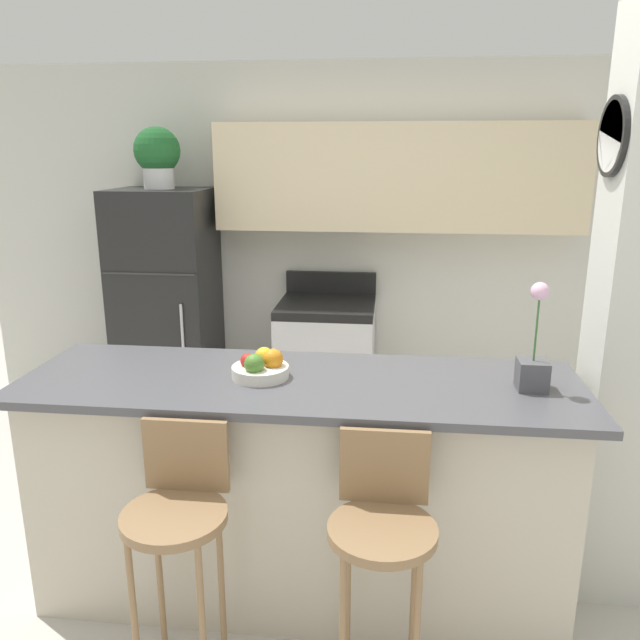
{
  "coord_description": "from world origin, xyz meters",
  "views": [
    {
      "loc": [
        0.37,
        -2.41,
        1.94
      ],
      "look_at": [
        0.0,
        0.76,
        1.07
      ],
      "focal_mm": 35.0,
      "sensor_mm": 36.0,
      "label": 1
    }
  ],
  "objects_px": {
    "refrigerator": "(167,307)",
    "bar_stool_right": "(382,531)",
    "bar_stool_left": "(178,517)",
    "potted_plant_on_fridge": "(157,155)",
    "fruit_bowl": "(261,367)",
    "orchid_vase": "(533,360)",
    "stove_range": "(326,363)"
  },
  "relations": [
    {
      "from": "stove_range",
      "to": "fruit_bowl",
      "type": "bearing_deg",
      "value": -92.72
    },
    {
      "from": "bar_stool_left",
      "to": "orchid_vase",
      "type": "xyz_separation_m",
      "value": [
        1.3,
        0.52,
        0.47
      ]
    },
    {
      "from": "fruit_bowl",
      "to": "bar_stool_right",
      "type": "bearing_deg",
      "value": -45.02
    },
    {
      "from": "refrigerator",
      "to": "bar_stool_right",
      "type": "relative_size",
      "value": 1.69
    },
    {
      "from": "potted_plant_on_fridge",
      "to": "orchid_vase",
      "type": "height_order",
      "value": "potted_plant_on_fridge"
    },
    {
      "from": "refrigerator",
      "to": "bar_stool_right",
      "type": "bearing_deg",
      "value": -55.65
    },
    {
      "from": "stove_range",
      "to": "potted_plant_on_fridge",
      "type": "distance_m",
      "value": 1.86
    },
    {
      "from": "orchid_vase",
      "to": "fruit_bowl",
      "type": "distance_m",
      "value": 1.1
    },
    {
      "from": "refrigerator",
      "to": "orchid_vase",
      "type": "height_order",
      "value": "refrigerator"
    },
    {
      "from": "refrigerator",
      "to": "bar_stool_right",
      "type": "height_order",
      "value": "refrigerator"
    },
    {
      "from": "potted_plant_on_fridge",
      "to": "refrigerator",
      "type": "bearing_deg",
      "value": -61.47
    },
    {
      "from": "refrigerator",
      "to": "bar_stool_left",
      "type": "xyz_separation_m",
      "value": [
        0.88,
        -2.35,
        -0.17
      ]
    },
    {
      "from": "bar_stool_right",
      "to": "potted_plant_on_fridge",
      "type": "distance_m",
      "value": 3.11
    },
    {
      "from": "refrigerator",
      "to": "potted_plant_on_fridge",
      "type": "distance_m",
      "value": 1.07
    },
    {
      "from": "potted_plant_on_fridge",
      "to": "fruit_bowl",
      "type": "relative_size",
      "value": 1.74
    },
    {
      "from": "orchid_vase",
      "to": "potted_plant_on_fridge",
      "type": "bearing_deg",
      "value": 140.0
    },
    {
      "from": "bar_stool_left",
      "to": "refrigerator",
      "type": "bearing_deg",
      "value": 110.51
    },
    {
      "from": "potted_plant_on_fridge",
      "to": "orchid_vase",
      "type": "bearing_deg",
      "value": -40.0
    },
    {
      "from": "bar_stool_right",
      "to": "potted_plant_on_fridge",
      "type": "xyz_separation_m",
      "value": [
        -1.61,
        2.35,
        1.24
      ]
    },
    {
      "from": "refrigerator",
      "to": "stove_range",
      "type": "height_order",
      "value": "refrigerator"
    },
    {
      "from": "stove_range",
      "to": "orchid_vase",
      "type": "relative_size",
      "value": 2.46
    },
    {
      "from": "stove_range",
      "to": "fruit_bowl",
      "type": "xyz_separation_m",
      "value": [
        -0.09,
        -1.82,
        0.61
      ]
    },
    {
      "from": "refrigerator",
      "to": "bar_stool_left",
      "type": "height_order",
      "value": "refrigerator"
    },
    {
      "from": "fruit_bowl",
      "to": "refrigerator",
      "type": "bearing_deg",
      "value": 120.65
    },
    {
      "from": "refrigerator",
      "to": "bar_stool_left",
      "type": "bearing_deg",
      "value": -69.49
    },
    {
      "from": "bar_stool_right",
      "to": "fruit_bowl",
      "type": "bearing_deg",
      "value": 134.98
    },
    {
      "from": "bar_stool_left",
      "to": "fruit_bowl",
      "type": "bearing_deg",
      "value": 69.0
    },
    {
      "from": "bar_stool_left",
      "to": "potted_plant_on_fridge",
      "type": "bearing_deg",
      "value": 110.51
    },
    {
      "from": "bar_stool_left",
      "to": "orchid_vase",
      "type": "relative_size",
      "value": 2.29
    },
    {
      "from": "refrigerator",
      "to": "potted_plant_on_fridge",
      "type": "bearing_deg",
      "value": 118.53
    },
    {
      "from": "refrigerator",
      "to": "bar_stool_left",
      "type": "relative_size",
      "value": 1.69
    },
    {
      "from": "bar_stool_left",
      "to": "bar_stool_right",
      "type": "xyz_separation_m",
      "value": [
        0.73,
        0.0,
        0.0
      ]
    }
  ]
}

